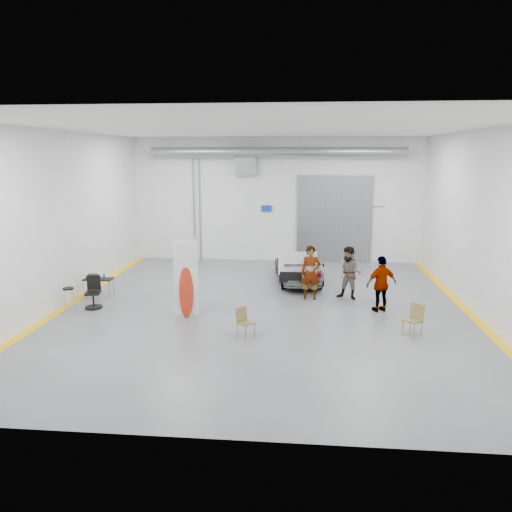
# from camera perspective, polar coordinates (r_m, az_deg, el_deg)

# --- Properties ---
(ground) EXTENTS (16.00, 16.00, 0.00)m
(ground) POSITION_cam_1_polar(r_m,az_deg,el_deg) (17.13, 0.90, -6.08)
(ground) COLOR #5C5D63
(ground) RESTS_ON ground
(room_shell) EXTENTS (14.02, 16.18, 6.01)m
(room_shell) POSITION_cam_1_polar(r_m,az_deg,el_deg) (18.56, 2.22, 8.11)
(room_shell) COLOR silver
(room_shell) RESTS_ON ground
(sedan_car) EXTENTS (2.24, 4.43, 1.23)m
(sedan_car) POSITION_cam_1_polar(r_m,az_deg,el_deg) (20.75, 4.84, -1.22)
(sedan_car) COLOR white
(sedan_car) RESTS_ON ground
(person_a) EXTENTS (0.72, 0.48, 1.97)m
(person_a) POSITION_cam_1_polar(r_m,az_deg,el_deg) (18.15, 6.27, -1.91)
(person_a) COLOR #825F47
(person_a) RESTS_ON ground
(person_b) EXTENTS (1.17, 1.07, 1.94)m
(person_b) POSITION_cam_1_polar(r_m,az_deg,el_deg) (18.36, 10.64, -1.93)
(person_b) COLOR slate
(person_b) RESTS_ON ground
(person_c) EXTENTS (1.19, 0.84, 1.90)m
(person_c) POSITION_cam_1_polar(r_m,az_deg,el_deg) (17.15, 14.15, -3.11)
(person_c) COLOR #A55C37
(person_c) RESTS_ON ground
(surfboard_display) EXTENTS (0.76, 0.30, 2.71)m
(surfboard_display) POSITION_cam_1_polar(r_m,az_deg,el_deg) (16.14, -8.14, -3.26)
(surfboard_display) COLOR white
(surfboard_display) RESTS_ON ground
(folding_chair_near) EXTENTS (0.56, 0.65, 0.86)m
(folding_chair_near) POSITION_cam_1_polar(r_m,az_deg,el_deg) (14.51, -1.16, -8.27)
(folding_chair_near) COLOR brown
(folding_chair_near) RESTS_ON ground
(folding_chair_far) EXTENTS (0.62, 0.71, 0.95)m
(folding_chair_far) POSITION_cam_1_polar(r_m,az_deg,el_deg) (15.26, 17.40, -7.70)
(folding_chair_far) COLOR brown
(folding_chair_far) RESTS_ON ground
(shop_stool) EXTENTS (0.38, 0.38, 0.75)m
(shop_stool) POSITION_cam_1_polar(r_m,az_deg,el_deg) (18.17, -20.60, -4.58)
(shop_stool) COLOR black
(shop_stool) RESTS_ON ground
(work_table) EXTENTS (1.06, 0.54, 0.87)m
(work_table) POSITION_cam_1_polar(r_m,az_deg,el_deg) (19.41, -17.72, -2.47)
(work_table) COLOR gray
(work_table) RESTS_ON ground
(office_chair) EXTENTS (0.58, 0.60, 1.10)m
(office_chair) POSITION_cam_1_polar(r_m,az_deg,el_deg) (18.03, -18.04, -4.17)
(office_chair) COLOR black
(office_chair) RESTS_ON ground
(trunk_lid) EXTENTS (1.44, 0.87, 0.04)m
(trunk_lid) POSITION_cam_1_polar(r_m,az_deg,el_deg) (18.78, 4.81, -0.58)
(trunk_lid) COLOR silver
(trunk_lid) RESTS_ON sedan_car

